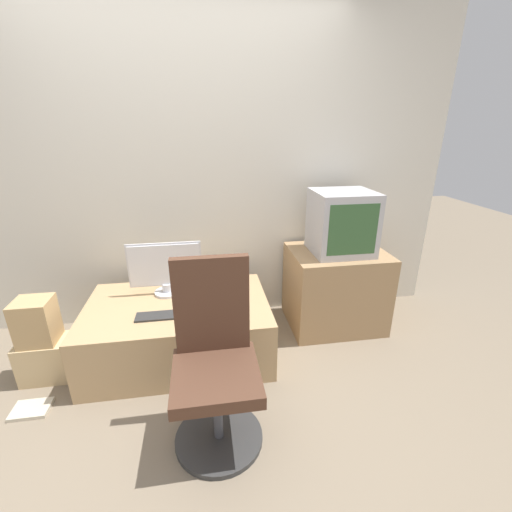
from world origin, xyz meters
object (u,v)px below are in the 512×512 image
keyboard (159,316)px  crt_tv (342,223)px  main_monitor (165,268)px  cardboard_box_lower (46,359)px  mouse (189,311)px  book (31,409)px  office_chair (215,367)px

keyboard → crt_tv: crt_tv is taller
main_monitor → cardboard_box_lower: 0.99m
keyboard → mouse: bearing=6.9°
book → office_chair: bearing=-15.9°
keyboard → office_chair: bearing=-59.2°
keyboard → crt_tv: size_ratio=0.62×
crt_tv → book: crt_tv is taller
mouse → book: bearing=-163.6°
office_chair → book: size_ratio=4.77×
keyboard → book: size_ratio=1.43×
main_monitor → office_chair: (0.32, -0.92, -0.20)m
main_monitor → office_chair: bearing=-71.2°
keyboard → cardboard_box_lower: size_ratio=0.98×
mouse → cardboard_box_lower: mouse is taller
main_monitor → mouse: 0.41m
office_chair → cardboard_box_lower: size_ratio=3.27×
crt_tv → keyboard: bearing=-164.5°
keyboard → cardboard_box_lower: (-0.78, 0.05, -0.29)m
cardboard_box_lower → office_chair: bearing=-29.4°
crt_tv → cardboard_box_lower: bearing=-171.2°
mouse → main_monitor: bearing=118.0°
cardboard_box_lower → keyboard: bearing=-3.9°
crt_tv → cardboard_box_lower: size_ratio=1.58×
main_monitor → cardboard_box_lower: (-0.81, -0.29, -0.49)m
office_chair → keyboard: bearing=120.8°
main_monitor → crt_tv: bearing=2.0°
main_monitor → keyboard: main_monitor is taller
main_monitor → crt_tv: crt_tv is taller
office_chair → crt_tv: bearing=42.6°
book → main_monitor: bearing=36.9°
keyboard → book: (-0.77, -0.26, -0.43)m
keyboard → book: bearing=-161.3°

